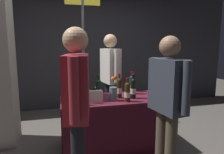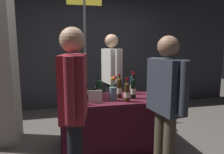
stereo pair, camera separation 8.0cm
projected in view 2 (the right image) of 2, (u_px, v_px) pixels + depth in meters
ground_plane at (112, 146)px, 2.98m from camera, size 12.00×12.00×0.00m
back_partition at (92, 43)px, 4.78m from camera, size 7.13×0.12×2.99m
tasting_table at (112, 114)px, 2.90m from camera, size 1.41×0.67×0.72m
featured_wine_bottle at (133, 88)px, 2.83m from camera, size 0.08×0.08×0.35m
display_bottle_0 at (132, 84)px, 3.10m from camera, size 0.08×0.08×0.34m
display_bottle_1 at (76, 94)px, 2.53m from camera, size 0.07×0.07×0.33m
display_bottle_2 at (85, 89)px, 2.78m from camera, size 0.08×0.08×0.34m
display_bottle_3 at (99, 88)px, 2.85m from camera, size 0.08×0.08×0.33m
display_bottle_4 at (127, 92)px, 2.68m from camera, size 0.08×0.08×0.32m
display_bottle_5 at (119, 88)px, 2.86m from camera, size 0.08×0.08×0.34m
wine_glass_near_vendor at (78, 90)px, 2.97m from camera, size 0.08×0.08×0.12m
wine_glass_mid at (98, 89)px, 3.02m from camera, size 0.08×0.08×0.12m
wine_glass_near_taster at (68, 93)px, 2.76m from camera, size 0.08×0.08×0.14m
flower_vase at (113, 93)px, 2.73m from camera, size 0.10×0.10×0.35m
brochure_stand at (95, 97)px, 2.60m from camera, size 0.17×0.06×0.17m
vendor_presenter at (112, 73)px, 3.51m from camera, size 0.28×0.59×1.63m
taster_foreground_right at (166, 98)px, 2.10m from camera, size 0.27×0.58×1.55m
taster_foreground_left at (74, 100)px, 1.85m from camera, size 0.28×0.60×1.61m
booth_signpost at (85, 46)px, 3.75m from camera, size 0.62×0.04×2.34m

